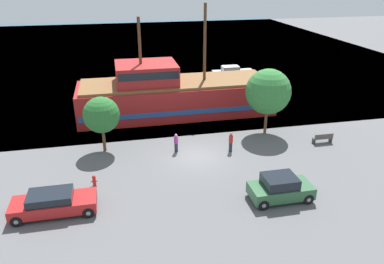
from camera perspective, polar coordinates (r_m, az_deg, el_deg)
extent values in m
plane|color=#5B5B5E|center=(28.83, 0.69, -3.75)|extent=(160.00, 160.00, 0.00)
plane|color=#33566B|center=(70.46, -7.45, 12.55)|extent=(80.00, 80.00, 0.00)
cube|color=#A31E1E|center=(37.10, -2.41, 5.15)|extent=(18.88, 5.84, 3.05)
cube|color=#234C93|center=(37.25, -2.40, 4.48)|extent=(18.50, 5.92, 0.45)
cube|color=#A31E1E|center=(39.81, 12.06, 6.63)|extent=(1.40, 3.21, 2.13)
cube|color=brown|center=(36.61, -2.46, 7.60)|extent=(18.13, 5.37, 0.25)
cube|color=#A31E1E|center=(35.99, -6.99, 8.91)|extent=(5.66, 4.67, 1.86)
cube|color=black|center=(35.92, -7.01, 9.34)|extent=(5.38, 4.73, 0.67)
cylinder|color=#4C331E|center=(36.35, 1.97, 13.48)|extent=(0.28, 0.28, 7.15)
cylinder|color=#4C331E|center=(35.48, -7.93, 12.14)|extent=(0.28, 0.28, 6.08)
cube|color=#B7B2A8|center=(50.58, 6.29, 8.78)|extent=(5.48, 1.86, 0.89)
cube|color=silver|center=(50.26, 5.88, 9.60)|extent=(2.19, 1.45, 0.64)
cube|color=black|center=(50.46, 6.60, 9.63)|extent=(0.12, 1.30, 0.51)
cube|color=#B21E1E|center=(23.69, -20.27, -10.33)|extent=(4.84, 1.86, 0.69)
cube|color=black|center=(23.42, -20.82, -9.17)|extent=(2.52, 1.67, 0.47)
cylinder|color=black|center=(22.89, -15.51, -11.73)|extent=(0.67, 0.22, 0.67)
cylinder|color=gray|center=(22.89, -15.51, -11.73)|extent=(0.26, 0.25, 0.26)
cylinder|color=black|center=(24.29, -15.36, -9.47)|extent=(0.67, 0.22, 0.67)
cylinder|color=gray|center=(24.29, -15.36, -9.47)|extent=(0.26, 0.25, 0.26)
cylinder|color=black|center=(23.56, -25.19, -12.20)|extent=(0.67, 0.22, 0.67)
cylinder|color=gray|center=(23.56, -25.19, -12.20)|extent=(0.26, 0.25, 0.26)
cylinder|color=black|center=(24.92, -24.44, -9.99)|extent=(0.67, 0.22, 0.67)
cylinder|color=gray|center=(24.92, -24.44, -9.99)|extent=(0.26, 0.25, 0.26)
cube|color=#2D5B38|center=(24.12, 13.34, -8.65)|extent=(3.86, 1.87, 0.75)
cube|color=black|center=(23.72, 13.24, -7.28)|extent=(2.01, 1.68, 0.63)
cylinder|color=black|center=(24.27, 17.27, -9.73)|extent=(0.68, 0.22, 0.68)
cylinder|color=gray|center=(24.27, 17.27, -9.73)|extent=(0.26, 0.25, 0.26)
cylinder|color=black|center=(25.51, 15.48, -7.75)|extent=(0.68, 0.22, 0.68)
cylinder|color=gray|center=(25.51, 15.48, -7.75)|extent=(0.26, 0.25, 0.26)
cylinder|color=black|center=(23.10, 10.81, -10.85)|extent=(0.68, 0.22, 0.68)
cylinder|color=gray|center=(23.10, 10.81, -10.85)|extent=(0.26, 0.25, 0.26)
cylinder|color=black|center=(24.39, 9.31, -8.69)|extent=(0.68, 0.22, 0.68)
cylinder|color=gray|center=(24.39, 9.31, -8.69)|extent=(0.26, 0.25, 0.26)
cylinder|color=red|center=(25.87, -14.66, -7.33)|extent=(0.22, 0.22, 0.56)
sphere|color=red|center=(25.70, -14.74, -6.65)|extent=(0.25, 0.25, 0.25)
cylinder|color=red|center=(25.87, -15.02, -7.30)|extent=(0.10, 0.09, 0.09)
cylinder|color=red|center=(25.85, -14.31, -7.25)|extent=(0.10, 0.09, 0.09)
cube|color=#4C4742|center=(32.74, 19.26, -0.86)|extent=(1.65, 0.45, 0.05)
cube|color=#4C4742|center=(32.50, 19.48, -0.64)|extent=(1.65, 0.06, 0.40)
cube|color=#2D2D2D|center=(32.45, 18.05, -1.35)|extent=(0.12, 0.36, 0.40)
cube|color=#2D2D2D|center=(33.22, 20.34, -1.09)|extent=(0.12, 0.36, 0.40)
cylinder|color=#232838|center=(29.61, 5.89, -2.26)|extent=(0.27, 0.27, 0.79)
cylinder|color=#B22323|center=(29.32, 5.95, -1.03)|extent=(0.32, 0.32, 0.61)
sphere|color=#8C664C|center=(29.15, 5.98, -0.29)|extent=(0.21, 0.21, 0.21)
cylinder|color=#232838|center=(29.42, -2.43, -2.37)|extent=(0.27, 0.27, 0.75)
cylinder|color=#99338C|center=(29.13, -2.45, -1.18)|extent=(0.32, 0.32, 0.58)
sphere|color=tan|center=(28.97, -2.46, -0.48)|extent=(0.20, 0.20, 0.20)
cylinder|color=brown|center=(30.15, -13.27, -1.19)|extent=(0.24, 0.24, 1.85)
sphere|color=#286B2D|center=(29.35, -13.65, 2.56)|extent=(2.80, 2.80, 2.80)
cylinder|color=brown|center=(33.09, 11.15, 1.57)|extent=(0.24, 0.24, 2.17)
sphere|color=#337A38|center=(32.20, 11.53, 6.05)|extent=(3.83, 3.83, 3.83)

